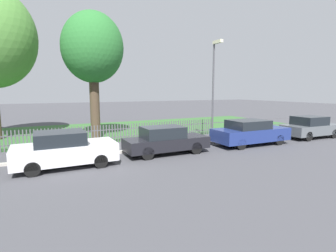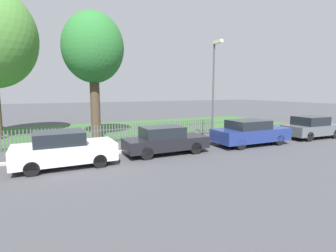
{
  "view_description": "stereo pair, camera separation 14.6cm",
  "coord_description": "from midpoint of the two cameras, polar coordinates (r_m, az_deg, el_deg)",
  "views": [
    {
      "loc": [
        -4.38,
        -12.73,
        3.19
      ],
      "look_at": [
        2.41,
        1.06,
        1.1
      ],
      "focal_mm": 28.0,
      "sensor_mm": 36.0,
      "label": 1
    },
    {
      "loc": [
        -4.25,
        -12.79,
        3.19
      ],
      "look_at": [
        2.41,
        1.06,
        1.1
      ],
      "focal_mm": 28.0,
      "sensor_mm": 36.0,
      "label": 2
    }
  ],
  "objects": [
    {
      "name": "street_lamp",
      "position": [
        16.25,
        9.78,
        9.79
      ],
      "size": [
        0.2,
        0.78,
        6.1
      ],
      "color": "#47474C",
      "rests_on": "ground"
    },
    {
      "name": "park_fence",
      "position": [
        16.58,
        -10.8,
        -1.52
      ],
      "size": [
        34.39,
        0.05,
        1.12
      ],
      "color": "#4C4C51",
      "rests_on": "ground"
    },
    {
      "name": "parked_car_black_saloon",
      "position": [
        11.81,
        -21.94,
        -4.75
      ],
      "size": [
        4.09,
        1.84,
        1.51
      ],
      "rotation": [
        0.0,
        0.0,
        0.01
      ],
      "color": "silver",
      "rests_on": "ground"
    },
    {
      "name": "kerb_stone",
      "position": [
        13.92,
        -7.51,
        -5.32
      ],
      "size": [
        34.39,
        0.2,
        0.12
      ],
      "primitive_type": "cube",
      "color": "#B2ADA3",
      "rests_on": "ground"
    },
    {
      "name": "ground_plane",
      "position": [
        13.84,
        -7.38,
        -5.64
      ],
      "size": [
        120.0,
        120.0,
        0.0
      ],
      "primitive_type": "plane",
      "color": "#424247"
    },
    {
      "name": "tree_mid_park",
      "position": [
        17.99,
        -16.31,
        15.81
      ],
      "size": [
        3.88,
        3.88,
        8.13
      ],
      "color": "#473828",
      "rests_on": "ground"
    },
    {
      "name": "covered_motorcycle",
      "position": [
        15.85,
        1.5,
        -1.62
      ],
      "size": [
        1.84,
        0.79,
        1.0
      ],
      "rotation": [
        0.0,
        0.0,
        0.08
      ],
      "color": "black",
      "rests_on": "ground"
    },
    {
      "name": "parked_car_white_van",
      "position": [
        20.11,
        28.4,
        -0.2
      ],
      "size": [
        4.06,
        1.86,
        1.47
      ],
      "rotation": [
        0.0,
        0.0,
        -0.03
      ],
      "color": "#51565B",
      "rests_on": "ground"
    },
    {
      "name": "grass_strip",
      "position": [
        21.6,
        -14.41,
        -0.98
      ],
      "size": [
        34.39,
        10.29,
        0.01
      ],
      "primitive_type": "cube",
      "color": "#33602D",
      "rests_on": "ground"
    },
    {
      "name": "parked_car_red_compact",
      "position": [
        16.16,
        17.19,
        -1.3
      ],
      "size": [
        4.63,
        1.9,
        1.48
      ],
      "rotation": [
        0.0,
        0.0,
        -0.01
      ],
      "color": "navy",
      "rests_on": "ground"
    },
    {
      "name": "parked_car_navy_estate",
      "position": [
        13.24,
        -0.89,
        -3.09
      ],
      "size": [
        4.25,
        1.65,
        1.4
      ],
      "rotation": [
        0.0,
        0.0,
        -0.01
      ],
      "color": "black",
      "rests_on": "ground"
    }
  ]
}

